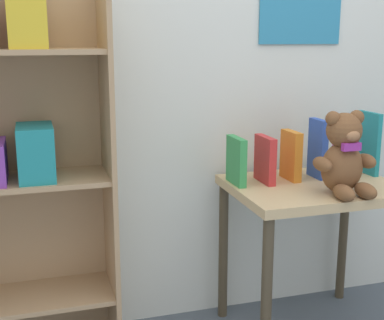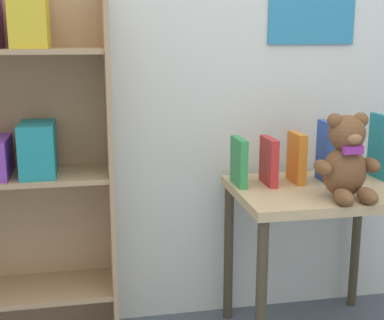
# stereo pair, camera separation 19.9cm
# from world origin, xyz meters

# --- Properties ---
(wall_back) EXTENTS (4.80, 0.07, 2.50)m
(wall_back) POSITION_xyz_m (0.00, 1.34, 1.25)
(wall_back) COLOR silver
(wall_back) RESTS_ON ground_plane
(bookshelf_side) EXTENTS (0.69, 0.30, 1.42)m
(bookshelf_side) POSITION_xyz_m (-0.82, 1.17, 0.81)
(bookshelf_side) COLOR tan
(bookshelf_side) RESTS_ON ground_plane
(display_table) EXTENTS (0.65, 0.50, 0.64)m
(display_table) POSITION_xyz_m (0.30, 1.01, 0.55)
(display_table) COLOR tan
(display_table) RESTS_ON ground_plane
(teddy_bear) EXTENTS (0.24, 0.21, 0.31)m
(teddy_bear) POSITION_xyz_m (0.34, 0.87, 0.78)
(teddy_bear) COLOR brown
(teddy_bear) RESTS_ON display_table
(book_standing_green) EXTENTS (0.03, 0.15, 0.19)m
(book_standing_green) POSITION_xyz_m (0.01, 1.10, 0.74)
(book_standing_green) COLOR #33934C
(book_standing_green) RESTS_ON display_table
(book_standing_red) EXTENTS (0.03, 0.15, 0.19)m
(book_standing_red) POSITION_xyz_m (0.13, 1.09, 0.73)
(book_standing_red) COLOR red
(book_standing_red) RESTS_ON display_table
(book_standing_orange) EXTENTS (0.04, 0.13, 0.20)m
(book_standing_orange) POSITION_xyz_m (0.24, 1.10, 0.74)
(book_standing_orange) COLOR orange
(book_standing_orange) RESTS_ON display_table
(book_standing_blue) EXTENTS (0.03, 0.11, 0.24)m
(book_standing_blue) POSITION_xyz_m (0.36, 1.10, 0.76)
(book_standing_blue) COLOR #2D51B7
(book_standing_blue) RESTS_ON display_table
(book_standing_pink) EXTENTS (0.04, 0.10, 0.19)m
(book_standing_pink) POSITION_xyz_m (0.48, 1.10, 0.74)
(book_standing_pink) COLOR #D17093
(book_standing_pink) RESTS_ON display_table
(book_standing_teal) EXTENTS (0.03, 0.14, 0.26)m
(book_standing_teal) POSITION_xyz_m (0.60, 1.10, 0.77)
(book_standing_teal) COLOR teal
(book_standing_teal) RESTS_ON display_table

